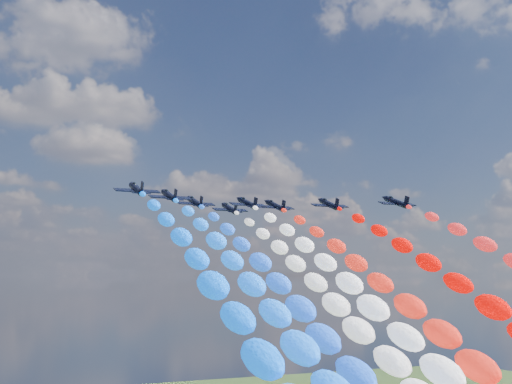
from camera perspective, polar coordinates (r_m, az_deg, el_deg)
name	(u,v)px	position (r m, az deg, el deg)	size (l,w,h in m)	color
jet_0	(137,189)	(149.72, -9.93, 0.27)	(9.74, 13.06, 2.88)	black
trail_0	(250,363)	(89.93, -0.47, -14.06)	(6.18, 120.32, 62.20)	#055AFA
jet_1	(169,196)	(161.21, -7.25, -0.30)	(9.74, 13.06, 2.88)	black
trail_1	(289,352)	(102.49, 2.74, -13.18)	(6.18, 120.32, 62.20)	#1063FE
jet_2	(195,202)	(174.58, -5.12, -0.84)	(9.74, 13.06, 2.88)	black
trail_2	(313,343)	(116.75, 4.79, -12.41)	(6.18, 120.32, 62.20)	blue
jet_3	(247,203)	(176.54, -0.73, -0.93)	(9.74, 13.06, 2.88)	black
trail_3	(390,341)	(121.18, 11.12, -12.10)	(6.18, 120.32, 62.20)	white
jet_4	(229,208)	(190.37, -2.23, -1.37)	(9.74, 13.06, 2.88)	black
trail_4	(349,334)	(133.90, 7.76, -11.67)	(6.18, 120.32, 62.20)	silver
jet_5	(275,206)	(183.20, 1.62, -1.15)	(9.74, 13.06, 2.88)	black
trail_5	(424,338)	(129.21, 13.85, -11.71)	(6.18, 120.32, 62.20)	red
jet_6	(329,204)	(179.81, 6.09, -1.00)	(9.74, 13.06, 2.88)	black
trail_6	(510,340)	(129.07, 20.45, -11.48)	(6.18, 120.32, 62.20)	#D60401
jet_7	(396,202)	(177.82, 11.60, -0.83)	(9.74, 13.06, 2.88)	black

